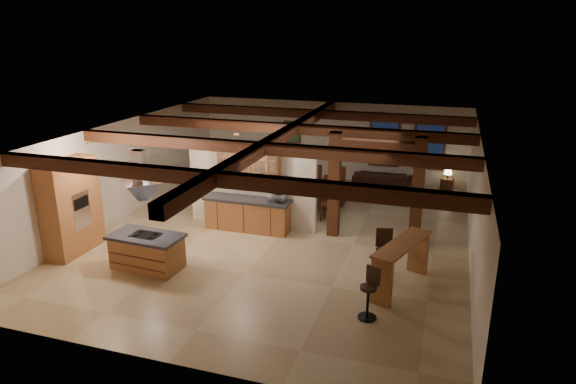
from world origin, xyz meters
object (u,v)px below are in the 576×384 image
at_px(sofa, 384,179).
at_px(bar_counter, 402,257).
at_px(dining_table, 310,199).
at_px(kitchen_island, 147,251).

bearing_deg(sofa, bar_counter, 98.58).
xyz_separation_m(dining_table, sofa, (1.91, 2.98, -0.02)).
bearing_deg(kitchen_island, sofa, 61.32).
bearing_deg(kitchen_island, bar_counter, 8.32).
bearing_deg(bar_counter, kitchen_island, -171.68).
distance_m(kitchen_island, dining_table, 5.84).
height_order(dining_table, bar_counter, bar_counter).
distance_m(dining_table, sofa, 3.54).
distance_m(kitchen_island, bar_counter, 5.93).
xyz_separation_m(dining_table, bar_counter, (3.27, -4.38, 0.39)).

